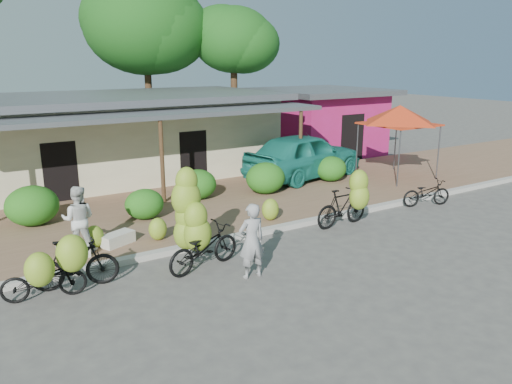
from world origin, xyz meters
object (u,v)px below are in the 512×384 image
(bike_far_left, at_px, (43,277))
(teal_van, at_px, (304,155))
(vendor, at_px, (252,241))
(bystander, at_px, (78,219))
(bike_left, at_px, (74,262))
(sack_far, at_px, (73,252))
(sack_near, at_px, (118,239))
(bike_center, at_px, (196,230))
(tree_center_right, at_px, (141,23))
(red_canopy, at_px, (400,115))
(bike_far_right, at_px, (426,193))
(bike_right, at_px, (346,203))
(tree_near_right, at_px, (229,38))

(bike_far_left, distance_m, teal_van, 11.98)
(vendor, height_order, teal_van, teal_van)
(bystander, bearing_deg, bike_left, 98.98)
(sack_far, distance_m, bystander, 0.78)
(sack_near, bearing_deg, bike_far_left, -135.80)
(bike_far_left, height_order, bike_center, bike_center)
(bike_far_left, bearing_deg, tree_center_right, -15.10)
(bike_left, distance_m, sack_near, 2.41)
(bike_center, bearing_deg, sack_far, 40.43)
(sack_near, bearing_deg, red_canopy, 7.36)
(bike_left, relative_size, teal_van, 0.35)
(bike_center, height_order, sack_far, bike_center)
(tree_center_right, distance_m, bike_far_right, 16.79)
(bike_far_left, bearing_deg, bike_center, -78.33)
(red_canopy, distance_m, bike_right, 6.82)
(tree_center_right, distance_m, sack_far, 16.69)
(bike_right, relative_size, teal_van, 0.35)
(bike_left, relative_size, bike_center, 0.81)
(tree_near_right, height_order, sack_near, tree_near_right)
(sack_near, distance_m, sack_far, 1.18)
(tree_near_right, distance_m, sack_near, 16.13)
(red_canopy, bearing_deg, sack_near, -172.64)
(bike_far_left, xyz_separation_m, vendor, (4.11, -1.21, 0.34))
(bike_right, bearing_deg, bike_far_left, 89.37)
(tree_center_right, relative_size, bike_center, 3.80)
(red_canopy, xyz_separation_m, bike_right, (-5.64, -3.34, -1.88))
(red_canopy, distance_m, bystander, 12.81)
(bike_left, distance_m, bystander, 2.00)
(bike_left, bearing_deg, bike_right, -76.66)
(tree_near_right, distance_m, bike_left, 18.28)
(bike_left, relative_size, sack_near, 2.20)
(tree_near_right, distance_m, bike_center, 16.81)
(bike_far_right, bearing_deg, vendor, 119.92)
(bike_right, bearing_deg, red_canopy, -61.61)
(sack_near, relative_size, bystander, 0.51)
(sack_far, bearing_deg, bike_far_right, -6.76)
(bike_right, distance_m, teal_van, 5.80)
(bike_far_right, xyz_separation_m, bystander, (-10.71, 1.59, 0.50))
(tree_near_right, relative_size, bike_far_right, 4.16)
(tree_center_right, distance_m, red_canopy, 13.97)
(red_canopy, height_order, bike_left, red_canopy)
(tree_center_right, distance_m, bike_left, 18.04)
(sack_far, relative_size, vendor, 0.44)
(sack_far, bearing_deg, red_canopy, 7.92)
(sack_near, xyz_separation_m, vendor, (2.00, -3.26, 0.58))
(bike_far_left, bearing_deg, red_canopy, -63.80)
(tree_near_right, bearing_deg, red_canopy, -79.30)
(bike_center, bearing_deg, bike_far_left, 76.87)
(bike_center, relative_size, teal_van, 0.44)
(bike_left, bearing_deg, tree_center_right, -12.27)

